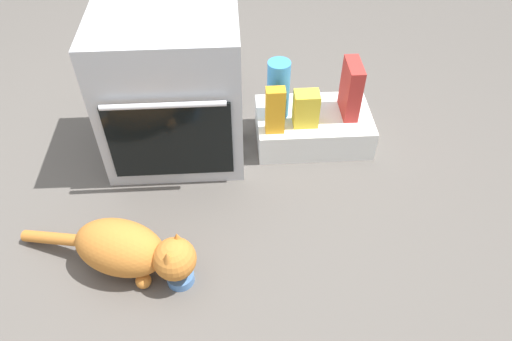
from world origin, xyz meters
TOP-DOWN VIEW (x-y plane):
  - ground at (0.00, 0.00)m, footprint 8.00×8.00m
  - oven at (0.04, 0.48)m, footprint 0.64×0.58m
  - pantry_cabinet at (0.73, 0.50)m, footprint 0.58×0.36m
  - food_bowl at (0.08, -0.32)m, footprint 0.11×0.11m
  - cat at (-0.11, -0.25)m, footprint 0.76×0.35m
  - juice_carton at (0.52, 0.39)m, footprint 0.09×0.06m
  - water_bottle at (0.54, 0.52)m, footprint 0.11×0.11m
  - cereal_box at (0.90, 0.51)m, footprint 0.07×0.18m
  - snack_bag at (0.67, 0.43)m, footprint 0.12×0.09m

SIDE VIEW (x-z plane):
  - ground at x=0.00m, z-range 0.00..0.00m
  - food_bowl at x=0.08m, z-range -0.01..0.06m
  - pantry_cabinet at x=0.73m, z-range 0.00..0.16m
  - cat at x=-0.11m, z-range 0.01..0.25m
  - snack_bag at x=0.67m, z-range 0.16..0.34m
  - juice_carton at x=0.52m, z-range 0.16..0.40m
  - cereal_box at x=0.90m, z-range 0.16..0.44m
  - water_bottle at x=0.54m, z-range 0.16..0.46m
  - oven at x=0.04m, z-range 0.00..0.72m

